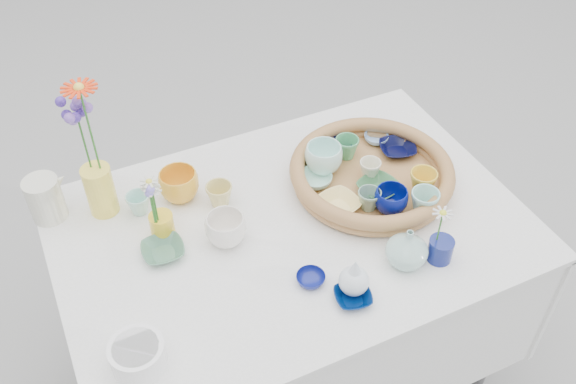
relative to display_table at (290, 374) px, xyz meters
name	(u,v)px	position (x,y,z in m)	size (l,w,h in m)	color
ground	(290,374)	(0.00, 0.00, 0.00)	(80.00, 80.00, 0.00)	#979797
display_table	(290,374)	(0.00, 0.00, 0.00)	(1.26, 0.86, 0.77)	white
wicker_tray	(371,174)	(0.28, 0.05, 0.80)	(0.47, 0.47, 0.08)	#9C6032
tray_ceramic_0	(335,147)	(0.25, 0.21, 0.80)	(0.10, 0.10, 0.03)	#0D0D43
tray_ceramic_1	(397,149)	(0.42, 0.12, 0.80)	(0.11, 0.11, 0.03)	black
tray_ceramic_2	(423,182)	(0.38, -0.06, 0.82)	(0.08, 0.08, 0.07)	yellow
tray_ceramic_3	(379,188)	(0.27, 0.00, 0.80)	(0.11, 0.11, 0.03)	#3C7546
tray_ceramic_4	(369,200)	(0.21, -0.05, 0.81)	(0.07, 0.07, 0.06)	#7CA38B
tray_ceramic_5	(315,179)	(0.13, 0.10, 0.80)	(0.10, 0.10, 0.03)	#AEE7D6
tray_ceramic_6	(324,158)	(0.17, 0.15, 0.83)	(0.11, 0.11, 0.09)	#C6FAF0
tray_ceramic_7	(370,170)	(0.28, 0.06, 0.81)	(0.06, 0.06, 0.06)	#F2EBCC
tray_ceramic_8	(376,138)	(0.39, 0.20, 0.79)	(0.08, 0.08, 0.02)	#88B2E7
tray_ceramic_9	(391,200)	(0.26, -0.08, 0.82)	(0.09, 0.09, 0.07)	navy
tray_ceramic_10	(338,204)	(0.14, -0.01, 0.80)	(0.11, 0.11, 0.03)	#FADE82
tray_ceramic_11	(424,203)	(0.34, -0.13, 0.82)	(0.08, 0.08, 0.07)	#A1E7DD
tray_ceramic_12	(347,148)	(0.27, 0.17, 0.82)	(0.07, 0.07, 0.07)	#49A067
loose_ceramic_0	(179,185)	(-0.24, 0.23, 0.81)	(0.11, 0.11, 0.09)	gold
loose_ceramic_1	(219,195)	(-0.15, 0.16, 0.80)	(0.08, 0.08, 0.07)	#DBC976
loose_ceramic_2	(163,251)	(-0.35, 0.04, 0.78)	(0.11, 0.11, 0.03)	#4E7F62
loose_ceramic_3	(226,230)	(-0.18, 0.02, 0.81)	(0.11, 0.11, 0.09)	white
loose_ceramic_4	(311,279)	(-0.04, -0.20, 0.78)	(0.07, 0.07, 0.02)	navy
loose_ceramic_5	(139,204)	(-0.36, 0.22, 0.80)	(0.07, 0.07, 0.06)	#AAE3D4
loose_ceramic_6	(353,297)	(0.03, -0.30, 0.78)	(0.09, 0.09, 0.02)	#031A4D
fluted_bowl	(138,355)	(-0.49, -0.25, 0.80)	(0.12, 0.12, 0.06)	white
bud_vase_paleblue	(354,276)	(0.04, -0.27, 0.82)	(0.08, 0.08, 0.12)	white
bud_vase_seafoam	(407,248)	(0.21, -0.25, 0.82)	(0.11, 0.11, 0.11)	#A3CDC3
bud_vase_cobalt	(440,250)	(0.29, -0.27, 0.80)	(0.07, 0.07, 0.07)	navy
single_daisy	(440,227)	(0.28, -0.26, 0.88)	(0.06, 0.06, 0.11)	silver
tall_vase_yellow	(100,190)	(-0.45, 0.27, 0.84)	(0.08, 0.08, 0.15)	#FFE450
gerbera	(90,130)	(-0.43, 0.27, 1.04)	(0.10, 0.10, 0.27)	#FF3911
hydrangea	(84,142)	(-0.45, 0.29, 1.00)	(0.07, 0.07, 0.24)	#4C2FA6
white_pitcher	(45,199)	(-0.59, 0.32, 0.83)	(0.13, 0.10, 0.13)	silver
daisy_cup	(162,225)	(-0.33, 0.12, 0.80)	(0.06, 0.06, 0.07)	yellow
daisy_posy	(152,198)	(-0.34, 0.11, 0.91)	(0.08, 0.08, 0.14)	silver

